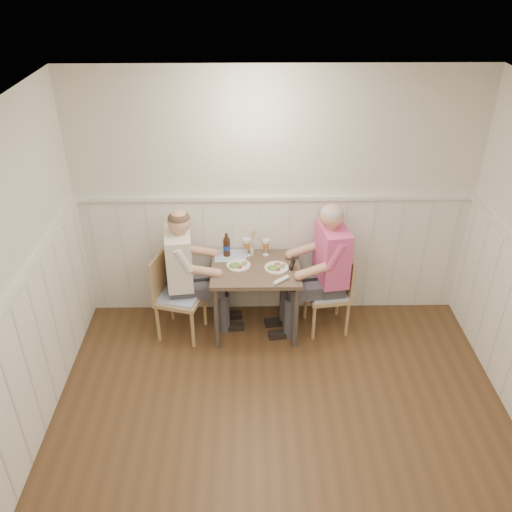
{
  "coord_description": "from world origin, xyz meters",
  "views": [
    {
      "loc": [
        -0.26,
        -2.67,
        3.57
      ],
      "look_at": [
        -0.2,
        1.64,
        1.0
      ],
      "focal_mm": 38.0,
      "sensor_mm": 36.0,
      "label": 1
    }
  ],
  "objects_px": {
    "grass_vase": "(252,242)",
    "man_in_pink": "(326,278)",
    "diner_cream": "(185,281)",
    "beer_bottle": "(227,246)",
    "dining_table": "(256,276)",
    "chair_right": "(333,289)",
    "chair_left": "(175,292)"
  },
  "relations": [
    {
      "from": "dining_table",
      "to": "diner_cream",
      "type": "bearing_deg",
      "value": 178.39
    },
    {
      "from": "chair_left",
      "to": "man_in_pink",
      "type": "xyz_separation_m",
      "value": [
        1.51,
        0.07,
        0.11
      ]
    },
    {
      "from": "man_in_pink",
      "to": "chair_right",
      "type": "bearing_deg",
      "value": 1.24
    },
    {
      "from": "chair_right",
      "to": "grass_vase",
      "type": "distance_m",
      "value": 0.95
    },
    {
      "from": "man_in_pink",
      "to": "diner_cream",
      "type": "xyz_separation_m",
      "value": [
        -1.41,
        -0.0,
        -0.02
      ]
    },
    {
      "from": "chair_right",
      "to": "diner_cream",
      "type": "xyz_separation_m",
      "value": [
        -1.49,
        -0.0,
        0.11
      ]
    },
    {
      "from": "chair_right",
      "to": "chair_left",
      "type": "height_order",
      "value": "chair_left"
    },
    {
      "from": "dining_table",
      "to": "grass_vase",
      "type": "height_order",
      "value": "grass_vase"
    },
    {
      "from": "dining_table",
      "to": "chair_right",
      "type": "height_order",
      "value": "chair_right"
    },
    {
      "from": "dining_table",
      "to": "beer_bottle",
      "type": "bearing_deg",
      "value": 141.79
    },
    {
      "from": "chair_left",
      "to": "beer_bottle",
      "type": "relative_size",
      "value": 3.51
    },
    {
      "from": "man_in_pink",
      "to": "beer_bottle",
      "type": "height_order",
      "value": "man_in_pink"
    },
    {
      "from": "grass_vase",
      "to": "man_in_pink",
      "type": "bearing_deg",
      "value": -16.27
    },
    {
      "from": "chair_right",
      "to": "dining_table",
      "type": "bearing_deg",
      "value": -178.26
    },
    {
      "from": "diner_cream",
      "to": "beer_bottle",
      "type": "height_order",
      "value": "diner_cream"
    },
    {
      "from": "chair_left",
      "to": "diner_cream",
      "type": "bearing_deg",
      "value": 31.64
    },
    {
      "from": "dining_table",
      "to": "diner_cream",
      "type": "distance_m",
      "value": 0.71
    },
    {
      "from": "chair_right",
      "to": "beer_bottle",
      "type": "height_order",
      "value": "beer_bottle"
    },
    {
      "from": "diner_cream",
      "to": "grass_vase",
      "type": "bearing_deg",
      "value": 17.94
    },
    {
      "from": "chair_left",
      "to": "beer_bottle",
      "type": "xyz_separation_m",
      "value": [
        0.52,
        0.27,
        0.37
      ]
    },
    {
      "from": "diner_cream",
      "to": "grass_vase",
      "type": "distance_m",
      "value": 0.77
    },
    {
      "from": "diner_cream",
      "to": "beer_bottle",
      "type": "bearing_deg",
      "value": 26.59
    },
    {
      "from": "chair_left",
      "to": "man_in_pink",
      "type": "distance_m",
      "value": 1.52
    },
    {
      "from": "diner_cream",
      "to": "beer_bottle",
      "type": "relative_size",
      "value": 5.34
    },
    {
      "from": "dining_table",
      "to": "chair_right",
      "type": "relative_size",
      "value": 1.01
    },
    {
      "from": "grass_vase",
      "to": "diner_cream",
      "type": "bearing_deg",
      "value": -162.06
    },
    {
      "from": "dining_table",
      "to": "man_in_pink",
      "type": "xyz_separation_m",
      "value": [
        0.7,
        0.02,
        -0.04
      ]
    },
    {
      "from": "dining_table",
      "to": "beer_bottle",
      "type": "xyz_separation_m",
      "value": [
        -0.29,
        0.23,
        0.22
      ]
    },
    {
      "from": "beer_bottle",
      "to": "diner_cream",
      "type": "bearing_deg",
      "value": -153.41
    },
    {
      "from": "diner_cream",
      "to": "grass_vase",
      "type": "xyz_separation_m",
      "value": [
        0.67,
        0.22,
        0.32
      ]
    },
    {
      "from": "beer_bottle",
      "to": "man_in_pink",
      "type": "bearing_deg",
      "value": -11.71
    },
    {
      "from": "chair_right",
      "to": "man_in_pink",
      "type": "distance_m",
      "value": 0.16
    }
  ]
}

